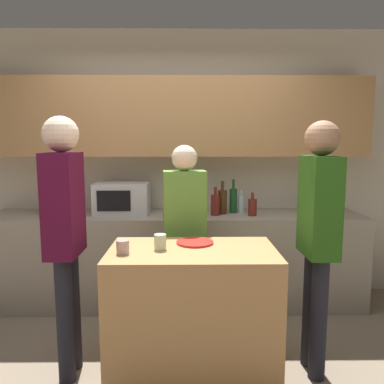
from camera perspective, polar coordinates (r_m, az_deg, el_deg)
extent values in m
cube|color=beige|center=(3.92, -2.46, 4.14)|extent=(6.40, 0.08, 2.70)
cube|color=#A37547|center=(3.72, -2.60, 11.27)|extent=(3.74, 0.32, 0.75)
cube|color=gray|center=(3.74, -2.55, -10.11)|extent=(3.60, 0.62, 0.90)
cube|color=#B27F4C|center=(2.67, 0.07, -17.79)|extent=(1.12, 0.64, 0.88)
cube|color=#B7BABC|center=(3.72, -10.52, -0.87)|extent=(0.52, 0.38, 0.30)
cube|color=black|center=(3.54, -11.85, -1.33)|extent=(0.31, 0.01, 0.19)
cube|color=#B21E19|center=(3.90, -20.10, -1.72)|extent=(0.26, 0.16, 0.18)
cube|color=black|center=(3.90, -20.86, -0.38)|extent=(0.02, 0.11, 0.01)
cube|color=black|center=(3.87, -19.47, -0.38)|extent=(0.02, 0.11, 0.01)
cylinder|color=#333D4C|center=(3.91, 19.02, -2.24)|extent=(0.14, 0.14, 0.10)
cylinder|color=#38662D|center=(3.89, 19.10, -0.20)|extent=(0.01, 0.01, 0.18)
sphere|color=#3D7A38|center=(3.87, 19.19, 1.85)|extent=(0.13, 0.13, 0.13)
cylinder|color=maroon|center=(3.55, 3.57, -2.01)|extent=(0.09, 0.09, 0.20)
cylinder|color=maroon|center=(3.53, 3.58, 0.16)|extent=(0.03, 0.03, 0.08)
cylinder|color=#472814|center=(3.63, 4.64, -1.53)|extent=(0.09, 0.09, 0.23)
cylinder|color=#472814|center=(3.61, 4.67, 0.98)|extent=(0.03, 0.03, 0.09)
cylinder|color=#194723|center=(3.69, 6.30, -1.34)|extent=(0.07, 0.07, 0.24)
cylinder|color=#194723|center=(3.67, 6.34, 1.20)|extent=(0.03, 0.03, 0.09)
cylinder|color=silver|center=(3.73, 7.52, -1.87)|extent=(0.07, 0.07, 0.16)
cylinder|color=silver|center=(3.71, 7.55, -0.15)|extent=(0.02, 0.02, 0.06)
cylinder|color=maroon|center=(3.58, 9.19, -2.32)|extent=(0.08, 0.08, 0.16)
cylinder|color=maroon|center=(3.56, 9.22, -0.57)|extent=(0.03, 0.03, 0.06)
cylinder|color=red|center=(2.65, 0.44, -7.67)|extent=(0.26, 0.26, 0.01)
cylinder|color=tan|center=(2.44, -10.50, -8.24)|extent=(0.08, 0.08, 0.09)
cylinder|color=beige|center=(2.50, -4.88, -7.60)|extent=(0.08, 0.08, 0.10)
cylinder|color=black|center=(3.23, 0.35, -14.32)|extent=(0.11, 0.11, 0.76)
cylinder|color=black|center=(3.22, -2.57, -14.42)|extent=(0.11, 0.11, 0.76)
cube|color=#5C8F37|center=(3.04, -1.14, -2.40)|extent=(0.36, 0.22, 0.60)
sphere|color=beige|center=(2.99, -1.16, 5.21)|extent=(0.21, 0.21, 0.21)
cylinder|color=black|center=(2.86, -17.78, -16.73)|extent=(0.11, 0.11, 0.85)
cylinder|color=black|center=(2.72, -18.78, -18.08)|extent=(0.11, 0.11, 0.85)
cube|color=#4C0C29|center=(2.57, -18.97, -1.78)|extent=(0.19, 0.34, 0.67)
sphere|color=beige|center=(2.54, -19.41, 8.32)|extent=(0.23, 0.23, 0.23)
cylinder|color=black|center=(2.76, 18.73, -17.89)|extent=(0.11, 0.11, 0.84)
cylinder|color=black|center=(2.89, 17.61, -16.58)|extent=(0.11, 0.11, 0.84)
cube|color=#275515|center=(2.61, 18.83, -2.06)|extent=(0.19, 0.34, 0.66)
sphere|color=#9E7051|center=(2.57, 19.26, 7.75)|extent=(0.23, 0.23, 0.23)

